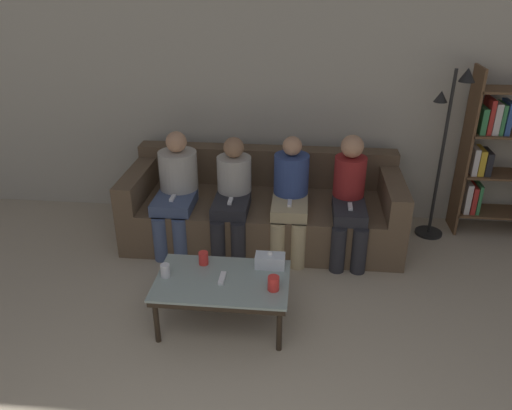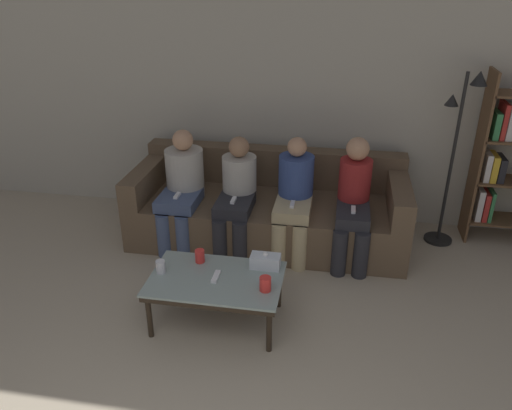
{
  "view_description": "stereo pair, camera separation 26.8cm",
  "coord_description": "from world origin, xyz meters",
  "px_view_note": "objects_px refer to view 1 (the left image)",
  "views": [
    {
      "loc": [
        0.36,
        -0.76,
        2.41
      ],
      "look_at": [
        0.0,
        2.82,
        0.67
      ],
      "focal_mm": 35.0,
      "sensor_mm": 36.0,
      "label": 1
    },
    {
      "loc": [
        0.63,
        -0.73,
        2.41
      ],
      "look_at": [
        0.0,
        2.82,
        0.67
      ],
      "focal_mm": 35.0,
      "sensor_mm": 36.0,
      "label": 2
    }
  ],
  "objects_px": {
    "cup_near_right": "(273,283)",
    "game_remote": "(222,278)",
    "tissue_box": "(270,261)",
    "bookshelf": "(496,153)",
    "couch": "(263,209)",
    "coffee_table": "(222,284)",
    "seated_person_left_end": "(177,187)",
    "seated_person_mid_left": "(233,193)",
    "seated_person_mid_right": "(290,194)",
    "standing_lamp": "(446,138)",
    "seated_person_right_end": "(349,196)",
    "cup_far_center": "(165,271)",
    "cup_near_left": "(203,258)"
  },
  "relations": [
    {
      "from": "bookshelf",
      "to": "seated_person_left_end",
      "type": "xyz_separation_m",
      "value": [
        -2.94,
        -0.55,
        -0.24
      ]
    },
    {
      "from": "standing_lamp",
      "to": "seated_person_right_end",
      "type": "relative_size",
      "value": 1.49
    },
    {
      "from": "seated_person_mid_right",
      "to": "seated_person_right_end",
      "type": "height_order",
      "value": "seated_person_right_end"
    },
    {
      "from": "tissue_box",
      "to": "seated_person_left_end",
      "type": "height_order",
      "value": "seated_person_left_end"
    },
    {
      "from": "cup_near_right",
      "to": "seated_person_mid_left",
      "type": "relative_size",
      "value": 0.1
    },
    {
      "from": "game_remote",
      "to": "seated_person_mid_right",
      "type": "height_order",
      "value": "seated_person_mid_right"
    },
    {
      "from": "bookshelf",
      "to": "seated_person_left_end",
      "type": "distance_m",
      "value": 3.0
    },
    {
      "from": "seated_person_left_end",
      "to": "seated_person_mid_left",
      "type": "bearing_deg",
      "value": -2.6
    },
    {
      "from": "coffee_table",
      "to": "cup_far_center",
      "type": "bearing_deg",
      "value": -179.51
    },
    {
      "from": "coffee_table",
      "to": "tissue_box",
      "type": "distance_m",
      "value": 0.39
    },
    {
      "from": "cup_far_center",
      "to": "game_remote",
      "type": "xyz_separation_m",
      "value": [
        0.41,
        0.0,
        -0.04
      ]
    },
    {
      "from": "tissue_box",
      "to": "bookshelf",
      "type": "height_order",
      "value": "bookshelf"
    },
    {
      "from": "cup_far_center",
      "to": "cup_near_left",
      "type": "bearing_deg",
      "value": 38.61
    },
    {
      "from": "tissue_box",
      "to": "seated_person_mid_right",
      "type": "xyz_separation_m",
      "value": [
        0.11,
        0.93,
        0.13
      ]
    },
    {
      "from": "seated_person_mid_left",
      "to": "seated_person_right_end",
      "type": "relative_size",
      "value": 0.95
    },
    {
      "from": "bookshelf",
      "to": "cup_near_right",
      "type": "bearing_deg",
      "value": -137.81
    },
    {
      "from": "standing_lamp",
      "to": "seated_person_mid_right",
      "type": "height_order",
      "value": "standing_lamp"
    },
    {
      "from": "bookshelf",
      "to": "coffee_table",
      "type": "bearing_deg",
      "value": -144.08
    },
    {
      "from": "standing_lamp",
      "to": "seated_person_mid_right",
      "type": "distance_m",
      "value": 1.51
    },
    {
      "from": "cup_near_left",
      "to": "seated_person_mid_left",
      "type": "distance_m",
      "value": 0.95
    },
    {
      "from": "seated_person_mid_left",
      "to": "seated_person_mid_right",
      "type": "bearing_deg",
      "value": 1.09
    },
    {
      "from": "coffee_table",
      "to": "seated_person_left_end",
      "type": "bearing_deg",
      "value": 117.78
    },
    {
      "from": "coffee_table",
      "to": "cup_near_left",
      "type": "distance_m",
      "value": 0.27
    },
    {
      "from": "tissue_box",
      "to": "seated_person_mid_left",
      "type": "relative_size",
      "value": 0.21
    },
    {
      "from": "couch",
      "to": "game_remote",
      "type": "xyz_separation_m",
      "value": [
        -0.18,
        -1.35,
        0.1
      ]
    },
    {
      "from": "cup_near_right",
      "to": "seated_person_right_end",
      "type": "xyz_separation_m",
      "value": [
        0.59,
        1.2,
        0.14
      ]
    },
    {
      "from": "game_remote",
      "to": "standing_lamp",
      "type": "bearing_deg",
      "value": 40.4
    },
    {
      "from": "game_remote",
      "to": "bookshelf",
      "type": "distance_m",
      "value": 2.92
    },
    {
      "from": "cup_near_right",
      "to": "game_remote",
      "type": "xyz_separation_m",
      "value": [
        -0.37,
        0.09,
        -0.04
      ]
    },
    {
      "from": "tissue_box",
      "to": "seated_person_mid_left",
      "type": "distance_m",
      "value": 1.02
    },
    {
      "from": "cup_near_right",
      "to": "standing_lamp",
      "type": "xyz_separation_m",
      "value": [
        1.45,
        1.64,
        0.56
      ]
    },
    {
      "from": "standing_lamp",
      "to": "cup_near_right",
      "type": "bearing_deg",
      "value": -131.51
    },
    {
      "from": "cup_near_right",
      "to": "seated_person_left_end",
      "type": "xyz_separation_m",
      "value": [
        -0.98,
        1.23,
        0.14
      ]
    },
    {
      "from": "seated_person_left_end",
      "to": "seated_person_mid_right",
      "type": "height_order",
      "value": "seated_person_left_end"
    },
    {
      "from": "coffee_table",
      "to": "seated_person_mid_left",
      "type": "distance_m",
      "value": 1.14
    },
    {
      "from": "couch",
      "to": "seated_person_mid_left",
      "type": "distance_m",
      "value": 0.44
    },
    {
      "from": "game_remote",
      "to": "seated_person_mid_left",
      "type": "distance_m",
      "value": 1.14
    },
    {
      "from": "bookshelf",
      "to": "seated_person_mid_right",
      "type": "bearing_deg",
      "value": -163.51
    },
    {
      "from": "couch",
      "to": "cup_near_left",
      "type": "xyz_separation_m",
      "value": [
        -0.35,
        -1.16,
        0.14
      ]
    },
    {
      "from": "seated_person_right_end",
      "to": "cup_near_left",
      "type": "bearing_deg",
      "value": -140.61
    },
    {
      "from": "game_remote",
      "to": "seated_person_mid_left",
      "type": "height_order",
      "value": "seated_person_mid_left"
    },
    {
      "from": "seated_person_left_end",
      "to": "cup_near_left",
      "type": "bearing_deg",
      "value": -65.67
    },
    {
      "from": "seated_person_mid_right",
      "to": "couch",
      "type": "bearing_deg",
      "value": 139.76
    },
    {
      "from": "coffee_table",
      "to": "standing_lamp",
      "type": "bearing_deg",
      "value": 40.4
    },
    {
      "from": "cup_near_left",
      "to": "seated_person_mid_right",
      "type": "xyz_separation_m",
      "value": [
        0.61,
        0.94,
        0.13
      ]
    },
    {
      "from": "couch",
      "to": "bookshelf",
      "type": "distance_m",
      "value": 2.25
    },
    {
      "from": "standing_lamp",
      "to": "seated_person_mid_left",
      "type": "relative_size",
      "value": 1.57
    },
    {
      "from": "seated_person_mid_left",
      "to": "cup_near_left",
      "type": "bearing_deg",
      "value": -95.39
    },
    {
      "from": "cup_far_center",
      "to": "seated_person_mid_left",
      "type": "relative_size",
      "value": 0.1
    },
    {
      "from": "coffee_table",
      "to": "seated_person_right_end",
      "type": "distance_m",
      "value": 1.49
    }
  ]
}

